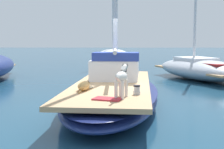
{
  "coord_description": "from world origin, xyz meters",
  "views": [
    {
      "loc": [
        0.11,
        -8.95,
        1.9
      ],
      "look_at": [
        0.0,
        -1.0,
        1.01
      ],
      "focal_mm": 51.58,
      "sensor_mm": 36.0,
      "label": 1
    }
  ],
  "objects_px": {
    "deck_towel": "(107,99)",
    "moored_boat_far_astern": "(113,57)",
    "dog_white": "(122,78)",
    "sailboat_main": "(112,94)",
    "coiled_rope": "(86,87)",
    "deck_winch": "(137,90)",
    "moored_boat_starboard_side": "(201,69)",
    "dog_tan": "(84,86)"
  },
  "relations": [
    {
      "from": "dog_white",
      "to": "dog_tan",
      "type": "bearing_deg",
      "value": 132.94
    },
    {
      "from": "deck_towel",
      "to": "moored_boat_far_astern",
      "type": "distance_m",
      "value": 15.89
    },
    {
      "from": "sailboat_main",
      "to": "deck_winch",
      "type": "xyz_separation_m",
      "value": [
        0.56,
        -1.87,
        0.42
      ]
    },
    {
      "from": "sailboat_main",
      "to": "dog_tan",
      "type": "xyz_separation_m",
      "value": [
        -0.67,
        -1.28,
        0.43
      ]
    },
    {
      "from": "deck_winch",
      "to": "moored_boat_far_astern",
      "type": "relative_size",
      "value": 0.03
    },
    {
      "from": "dog_white",
      "to": "moored_boat_starboard_side",
      "type": "distance_m",
      "value": 9.12
    },
    {
      "from": "deck_towel",
      "to": "moored_boat_far_astern",
      "type": "relative_size",
      "value": 0.07
    },
    {
      "from": "dog_white",
      "to": "deck_towel",
      "type": "bearing_deg",
      "value": -140.26
    },
    {
      "from": "moored_boat_starboard_side",
      "to": "dog_white",
      "type": "bearing_deg",
      "value": -115.0
    },
    {
      "from": "deck_winch",
      "to": "deck_towel",
      "type": "bearing_deg",
      "value": -136.24
    },
    {
      "from": "sailboat_main",
      "to": "coiled_rope",
      "type": "bearing_deg",
      "value": -124.33
    },
    {
      "from": "dog_tan",
      "to": "deck_towel",
      "type": "height_order",
      "value": "dog_tan"
    },
    {
      "from": "deck_winch",
      "to": "dog_tan",
      "type": "bearing_deg",
      "value": 154.24
    },
    {
      "from": "sailboat_main",
      "to": "dog_tan",
      "type": "relative_size",
      "value": 7.78
    },
    {
      "from": "sailboat_main",
      "to": "moored_boat_far_astern",
      "type": "distance_m",
      "value": 13.41
    },
    {
      "from": "moored_boat_far_astern",
      "to": "dog_white",
      "type": "bearing_deg",
      "value": -88.8
    },
    {
      "from": "sailboat_main",
      "to": "deck_winch",
      "type": "relative_size",
      "value": 35.33
    },
    {
      "from": "coiled_rope",
      "to": "moored_boat_starboard_side",
      "type": "distance_m",
      "value": 8.4
    },
    {
      "from": "dog_white",
      "to": "deck_towel",
      "type": "xyz_separation_m",
      "value": [
        -0.3,
        -0.25,
        -0.41
      ]
    },
    {
      "from": "sailboat_main",
      "to": "moored_boat_starboard_side",
      "type": "height_order",
      "value": "moored_boat_starboard_side"
    },
    {
      "from": "sailboat_main",
      "to": "dog_white",
      "type": "bearing_deg",
      "value": -84.33
    },
    {
      "from": "dog_tan",
      "to": "moored_boat_starboard_side",
      "type": "height_order",
      "value": "moored_boat_starboard_side"
    },
    {
      "from": "deck_towel",
      "to": "moored_boat_far_astern",
      "type": "xyz_separation_m",
      "value": [
        -0.03,
        15.89,
        -0.06
      ]
    },
    {
      "from": "deck_winch",
      "to": "deck_towel",
      "type": "distance_m",
      "value": 0.89
    },
    {
      "from": "dog_tan",
      "to": "coiled_rope",
      "type": "distance_m",
      "value": 0.35
    },
    {
      "from": "deck_towel",
      "to": "dog_white",
      "type": "bearing_deg",
      "value": 39.74
    },
    {
      "from": "moored_boat_far_astern",
      "to": "moored_boat_starboard_side",
      "type": "height_order",
      "value": "moored_boat_far_astern"
    },
    {
      "from": "sailboat_main",
      "to": "dog_white",
      "type": "xyz_separation_m",
      "value": [
        0.22,
        -2.24,
        0.75
      ]
    },
    {
      "from": "dog_white",
      "to": "sailboat_main",
      "type": "bearing_deg",
      "value": 95.67
    },
    {
      "from": "dog_white",
      "to": "moored_boat_starboard_side",
      "type": "relative_size",
      "value": 0.14
    },
    {
      "from": "deck_winch",
      "to": "moored_boat_far_astern",
      "type": "height_order",
      "value": "moored_boat_far_astern"
    },
    {
      "from": "sailboat_main",
      "to": "dog_white",
      "type": "height_order",
      "value": "dog_white"
    },
    {
      "from": "sailboat_main",
      "to": "moored_boat_far_astern",
      "type": "xyz_separation_m",
      "value": [
        -0.1,
        13.41,
        0.28
      ]
    },
    {
      "from": "sailboat_main",
      "to": "dog_tan",
      "type": "bearing_deg",
      "value": -117.74
    },
    {
      "from": "sailboat_main",
      "to": "moored_boat_starboard_side",
      "type": "bearing_deg",
      "value": 55.9
    },
    {
      "from": "moored_boat_far_astern",
      "to": "sailboat_main",
      "type": "bearing_deg",
      "value": -89.55
    },
    {
      "from": "dog_tan",
      "to": "dog_white",
      "type": "xyz_separation_m",
      "value": [
        0.89,
        -0.96,
        0.32
      ]
    },
    {
      "from": "deck_winch",
      "to": "dog_white",
      "type": "bearing_deg",
      "value": -133.13
    },
    {
      "from": "moored_boat_far_astern",
      "to": "moored_boat_starboard_side",
      "type": "xyz_separation_m",
      "value": [
        4.17,
        -7.4,
        -0.1
      ]
    },
    {
      "from": "coiled_rope",
      "to": "deck_winch",
      "type": "bearing_deg",
      "value": -37.63
    },
    {
      "from": "sailboat_main",
      "to": "coiled_rope",
      "type": "xyz_separation_m",
      "value": [
        -0.64,
        -0.94,
        0.35
      ]
    },
    {
      "from": "deck_winch",
      "to": "deck_towel",
      "type": "height_order",
      "value": "deck_winch"
    }
  ]
}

